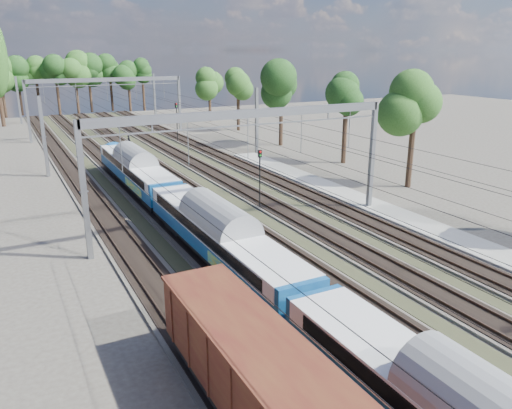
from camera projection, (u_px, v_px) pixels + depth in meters
name	position (u px, v px, depth m)	size (l,w,h in m)	color
track_bed	(181.00, 184.00, 50.23)	(21.00, 130.00, 0.34)	#47423A
platform	(469.00, 245.00, 34.36)	(3.00, 70.00, 0.30)	gray
catenary	(158.00, 112.00, 55.03)	(25.65, 130.00, 9.00)	gray
tree_belt	(123.00, 79.00, 91.57)	(38.89, 99.46, 11.54)	black
emu_train	(222.00, 231.00, 30.31)	(2.84, 60.03, 4.15)	black
freight_boxcar	(268.00, 390.00, 16.55)	(2.87, 13.84, 3.57)	black
worker	(129.00, 141.00, 69.79)	(0.61, 0.40, 1.66)	black
signal_near	(260.00, 172.00, 41.96)	(0.33, 0.30, 5.04)	black
signal_far	(177.00, 117.00, 72.63)	(0.40, 0.37, 5.71)	black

